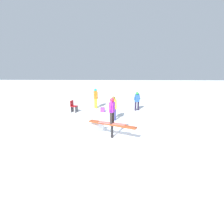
# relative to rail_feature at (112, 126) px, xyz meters

# --- Properties ---
(ground_plane) EXTENTS (60.00, 60.00, 0.00)m
(ground_plane) POSITION_rel_rail_feature_xyz_m (0.00, 0.00, -0.64)
(ground_plane) COLOR white
(rail_feature) EXTENTS (2.46, 1.48, 0.75)m
(rail_feature) POSITION_rel_rail_feature_xyz_m (0.00, 0.00, 0.00)
(rail_feature) COLOR black
(rail_feature) RESTS_ON ground
(snow_kicker_ramp) EXTENTS (2.29, 2.17, 0.52)m
(snow_kicker_ramp) POSITION_rel_rail_feature_xyz_m (-1.60, 0.85, -0.38)
(snow_kicker_ramp) COLOR white
(snow_kicker_ramp) RESTS_ON ground
(main_rider_on_rail) EXTENTS (1.43, 0.74, 1.31)m
(main_rider_on_rail) POSITION_rel_rail_feature_xyz_m (0.00, 0.00, 0.74)
(main_rider_on_rail) COLOR #E4655C
(main_rider_on_rail) RESTS_ON rail_feature
(bystander_yellow) EXTENTS (0.45, 0.56, 1.56)m
(bystander_yellow) POSITION_rel_rail_feature_xyz_m (0.03, 3.31, 0.24)
(bystander_yellow) COLOR navy
(bystander_yellow) RESTS_ON ground
(bystander_blue) EXTENTS (0.58, 0.39, 1.43)m
(bystander_blue) POSITION_rel_rail_feature_xyz_m (1.78, 6.06, 0.17)
(bystander_blue) COLOR black
(bystander_blue) RESTS_ON ground
(bystander_orange) EXTENTS (0.37, 0.61, 1.58)m
(bystander_orange) POSITION_rel_rail_feature_xyz_m (-1.48, 6.79, 0.25)
(bystander_orange) COLOR gold
(bystander_orange) RESTS_ON ground
(folding_chair) EXTENTS (0.56, 0.56, 0.88)m
(folding_chair) POSITION_rel_rail_feature_xyz_m (-3.00, 5.36, -0.22)
(folding_chair) COLOR #3F3F44
(folding_chair) RESTS_ON ground
(backpack_on_snow) EXTENTS (0.32, 0.24, 0.34)m
(backpack_on_snow) POSITION_rel_rail_feature_xyz_m (-0.84, 5.45, -0.47)
(backpack_on_snow) COLOR purple
(backpack_on_snow) RESTS_ON ground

